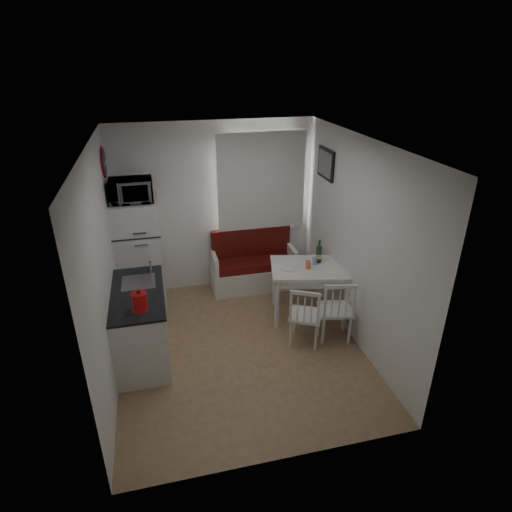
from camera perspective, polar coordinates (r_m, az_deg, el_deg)
The scene contains 22 objects.
floor at distance 5.66m, azimuth -2.10°, elevation -11.99°, with size 3.00×3.50×0.02m, color #8E6F4B.
ceiling at distance 4.57m, azimuth -2.64°, elevation 14.82°, with size 3.00×3.50×0.02m, color white.
wall_back at distance 6.58m, azimuth -5.43°, elevation 6.36°, with size 3.00×0.02×2.60m, color white.
wall_front at distance 3.53m, azimuth 3.52°, elevation -12.05°, with size 3.00×0.02×2.60m, color white.
wall_left at distance 4.94m, azimuth -19.63°, elevation -1.82°, with size 0.02×3.50×2.60m, color white.
wall_right at distance 5.45m, azimuth 13.32°, elevation 1.57°, with size 0.02×3.50×2.60m, color white.
window at distance 6.58m, azimuth 0.60°, elevation 9.45°, with size 1.22×0.06×1.47m, color white.
curtain at distance 6.50m, azimuth 0.76°, elevation 9.71°, with size 1.35×0.02×1.50m, color white.
kitchen_counter at distance 5.47m, azimuth -15.07°, elevation -8.66°, with size 0.62×1.32×1.16m.
wall_sign at distance 6.03m, azimuth -19.54°, elevation 11.67°, with size 0.40×0.40×0.03m, color navy.
picture_frame at distance 6.15m, azimuth 9.27°, elevation 12.06°, with size 0.04×0.52×0.42m, color black.
bench at distance 6.84m, azimuth -0.37°, elevation -1.73°, with size 1.33×0.51×0.95m.
dining_table at distance 5.95m, azimuth 7.19°, elevation -2.17°, with size 1.20×0.96×0.79m.
chair_left at distance 5.43m, azimuth 7.01°, elevation -7.30°, with size 0.53×0.53×0.45m.
chair_right at distance 5.55m, azimuth 11.00°, elevation -6.45°, with size 0.50×0.48×0.48m.
fridge at distance 6.39m, azimuth -15.27°, elevation 0.19°, with size 0.65×0.65×1.62m, color white.
microwave at distance 6.00m, azimuth -16.33°, elevation 8.38°, with size 0.57×0.38×0.31m, color white.
kettle at distance 4.78m, azimuth -15.25°, elevation -5.90°, with size 0.19×0.19×0.26m, color red.
wine_bottle at distance 5.97m, azimuth 8.40°, elevation 0.62°, with size 0.08×0.08×0.34m, color #14401F, non-canonical shape.
drinking_glass_orange at distance 5.82m, azimuth 6.98°, elevation -1.18°, with size 0.07×0.07×0.11m, color #FF622A.
drinking_glass_blue at distance 5.95m, azimuth 7.82°, elevation -0.66°, with size 0.06×0.06×0.10m, color #85A7E2.
plate at distance 5.82m, azimuth 4.41°, elevation -1.57°, with size 0.22×0.22×0.02m, color white.
Camera 1 is at (-0.87, -4.41, 3.45)m, focal length 30.00 mm.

